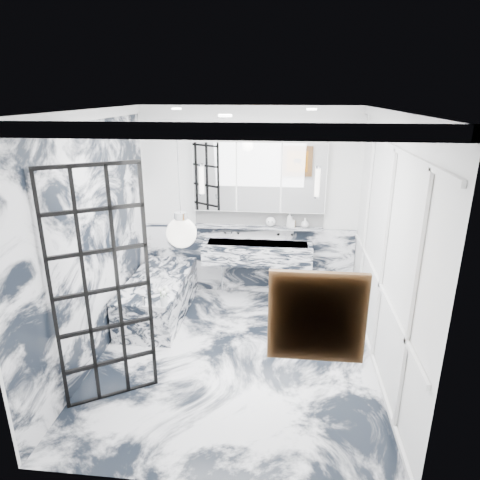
# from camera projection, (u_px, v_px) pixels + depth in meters

# --- Properties ---
(floor) EXTENTS (3.60, 3.60, 0.00)m
(floor) POSITION_uv_depth(u_px,v_px,m) (235.00, 355.00, 5.09)
(floor) COLOR silver
(floor) RESTS_ON ground
(ceiling) EXTENTS (3.60, 3.60, 0.00)m
(ceiling) POSITION_uv_depth(u_px,v_px,m) (234.00, 110.00, 4.17)
(ceiling) COLOR white
(ceiling) RESTS_ON wall_back
(wall_back) EXTENTS (3.60, 0.00, 3.60)m
(wall_back) POSITION_uv_depth(u_px,v_px,m) (249.00, 204.00, 6.32)
(wall_back) COLOR white
(wall_back) RESTS_ON floor
(wall_front) EXTENTS (3.60, 0.00, 3.60)m
(wall_front) POSITION_uv_depth(u_px,v_px,m) (203.00, 333.00, 2.94)
(wall_front) COLOR white
(wall_front) RESTS_ON floor
(wall_left) EXTENTS (0.00, 3.60, 3.60)m
(wall_left) POSITION_uv_depth(u_px,v_px,m) (93.00, 240.00, 4.79)
(wall_left) COLOR white
(wall_left) RESTS_ON floor
(wall_right) EXTENTS (0.00, 3.60, 3.60)m
(wall_right) POSITION_uv_depth(u_px,v_px,m) (386.00, 251.00, 4.47)
(wall_right) COLOR white
(wall_right) RESTS_ON floor
(marble_clad_back) EXTENTS (3.18, 0.05, 1.05)m
(marble_clad_back) POSITION_uv_depth(u_px,v_px,m) (248.00, 260.00, 6.58)
(marble_clad_back) COLOR silver
(marble_clad_back) RESTS_ON floor
(marble_clad_left) EXTENTS (0.02, 3.56, 2.68)m
(marble_clad_left) POSITION_uv_depth(u_px,v_px,m) (95.00, 245.00, 4.81)
(marble_clad_left) COLOR silver
(marble_clad_left) RESTS_ON floor
(panel_molding) EXTENTS (0.03, 3.40, 2.30)m
(panel_molding) POSITION_uv_depth(u_px,v_px,m) (383.00, 259.00, 4.50)
(panel_molding) COLOR white
(panel_molding) RESTS_ON floor
(soap_bottle_a) EXTENTS (0.11, 0.11, 0.23)m
(soap_bottle_a) POSITION_uv_depth(u_px,v_px,m) (289.00, 220.00, 6.24)
(soap_bottle_a) COLOR #8C5919
(soap_bottle_a) RESTS_ON ledge
(soap_bottle_b) EXTENTS (0.10, 0.10, 0.17)m
(soap_bottle_b) POSITION_uv_depth(u_px,v_px,m) (292.00, 222.00, 6.25)
(soap_bottle_b) COLOR #4C4C51
(soap_bottle_b) RESTS_ON ledge
(soap_bottle_c) EXTENTS (0.12, 0.12, 0.14)m
(soap_bottle_c) POSITION_uv_depth(u_px,v_px,m) (305.00, 223.00, 6.23)
(soap_bottle_c) COLOR silver
(soap_bottle_c) RESTS_ON ledge
(face_pot) EXTENTS (0.15, 0.15, 0.15)m
(face_pot) POSITION_uv_depth(u_px,v_px,m) (271.00, 222.00, 6.28)
(face_pot) COLOR white
(face_pot) RESTS_ON ledge
(amber_bottle) EXTENTS (0.04, 0.04, 0.10)m
(amber_bottle) POSITION_uv_depth(u_px,v_px,m) (294.00, 224.00, 6.25)
(amber_bottle) COLOR #8C5919
(amber_bottle) RESTS_ON ledge
(flower_vase) EXTENTS (0.08, 0.08, 0.12)m
(flower_vase) POSITION_uv_depth(u_px,v_px,m) (164.00, 301.00, 5.09)
(flower_vase) COLOR silver
(flower_vase) RESTS_ON bathtub
(crittall_door) EXTENTS (0.77, 0.49, 2.38)m
(crittall_door) POSITION_uv_depth(u_px,v_px,m) (102.00, 291.00, 4.04)
(crittall_door) COLOR black
(crittall_door) RESTS_ON floor
(artwork) EXTENTS (0.55, 0.05, 0.55)m
(artwork) POSITION_uv_depth(u_px,v_px,m) (317.00, 317.00, 2.85)
(artwork) COLOR orange
(artwork) RESTS_ON wall_front
(pendant_light) EXTENTS (0.24, 0.24, 0.24)m
(pendant_light) POSITION_uv_depth(u_px,v_px,m) (182.00, 233.00, 3.33)
(pendant_light) COLOR white
(pendant_light) RESTS_ON ceiling
(trough_sink) EXTENTS (1.60, 0.45, 0.30)m
(trough_sink) POSITION_uv_depth(u_px,v_px,m) (257.00, 253.00, 6.30)
(trough_sink) COLOR silver
(trough_sink) RESTS_ON wall_back
(ledge) EXTENTS (1.90, 0.14, 0.04)m
(ledge) POSITION_uv_depth(u_px,v_px,m) (258.00, 227.00, 6.34)
(ledge) COLOR silver
(ledge) RESTS_ON wall_back
(subway_tile) EXTENTS (1.90, 0.03, 0.23)m
(subway_tile) POSITION_uv_depth(u_px,v_px,m) (259.00, 217.00, 6.35)
(subway_tile) COLOR white
(subway_tile) RESTS_ON wall_back
(mirror_cabinet) EXTENTS (1.90, 0.16, 1.00)m
(mirror_cabinet) POSITION_uv_depth(u_px,v_px,m) (259.00, 177.00, 6.10)
(mirror_cabinet) COLOR white
(mirror_cabinet) RESTS_ON wall_back
(sconce_left) EXTENTS (0.07, 0.07, 0.40)m
(sconce_left) POSITION_uv_depth(u_px,v_px,m) (201.00, 180.00, 6.10)
(sconce_left) COLOR white
(sconce_left) RESTS_ON mirror_cabinet
(sconce_right) EXTENTS (0.07, 0.07, 0.40)m
(sconce_right) POSITION_uv_depth(u_px,v_px,m) (317.00, 182.00, 5.94)
(sconce_right) COLOR white
(sconce_right) RESTS_ON mirror_cabinet
(bathtub) EXTENTS (0.75, 1.65, 0.55)m
(bathtub) POSITION_uv_depth(u_px,v_px,m) (159.00, 296.00, 5.96)
(bathtub) COLOR silver
(bathtub) RESTS_ON floor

